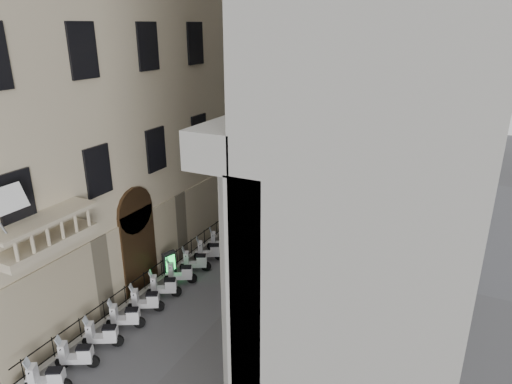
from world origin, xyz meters
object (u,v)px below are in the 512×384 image
pedestrian_a (292,224)px  pedestrian_b (369,172)px  info_kiosk (170,265)px  security_tent (265,175)px  street_lamp (262,144)px

pedestrian_a → pedestrian_b: bearing=-111.2°
info_kiosk → pedestrian_a: (4.01, 7.65, 0.17)m
security_tent → street_lamp: street_lamp is taller
security_tent → info_kiosk: size_ratio=2.63×
street_lamp → pedestrian_b: street_lamp is taller
pedestrian_a → security_tent: bearing=-55.0°
security_tent → street_lamp: (-0.27, 0.02, 2.27)m
security_tent → info_kiosk: 10.89m
info_kiosk → pedestrian_b: (5.84, 20.89, 0.08)m
street_lamp → pedestrian_b: (5.51, 10.19, -4.22)m
pedestrian_b → street_lamp: bearing=96.6°
info_kiosk → pedestrian_b: pedestrian_b is taller
security_tent → street_lamp: size_ratio=0.49×
street_lamp → pedestrian_a: (3.68, -3.06, -4.13)m
street_lamp → info_kiosk: size_ratio=5.38×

